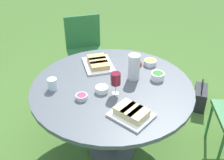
% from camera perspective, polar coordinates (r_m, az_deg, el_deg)
% --- Properties ---
extents(ground_plane, '(40.00, 40.00, 0.00)m').
position_cam_1_polar(ground_plane, '(2.86, 0.00, -13.68)').
color(ground_plane, '#446B2B').
extents(dining_table, '(1.38, 1.38, 0.75)m').
position_cam_1_polar(dining_table, '(2.43, 0.00, -2.98)').
color(dining_table, '#4C4C51').
rests_on(dining_table, ground_plane).
extents(chair_near_right, '(0.59, 0.60, 0.89)m').
position_cam_1_polar(chair_near_right, '(3.54, -5.52, 6.74)').
color(chair_near_right, '#2D6B38').
rests_on(chair_near_right, ground_plane).
extents(water_pitcher, '(0.11, 0.10, 0.23)m').
position_cam_1_polar(water_pitcher, '(2.42, 4.48, 2.67)').
color(water_pitcher, silver).
rests_on(water_pitcher, dining_table).
extents(wine_glass, '(0.08, 0.08, 0.19)m').
position_cam_1_polar(wine_glass, '(2.20, 0.74, 0.14)').
color(wine_glass, silver).
rests_on(wine_glass, dining_table).
extents(platter_bread_main, '(0.33, 0.36, 0.07)m').
position_cam_1_polar(platter_bread_main, '(2.05, 3.97, -6.68)').
color(platter_bread_main, white).
rests_on(platter_bread_main, dining_table).
extents(platter_charcuterie, '(0.42, 0.39, 0.06)m').
position_cam_1_polar(platter_charcuterie, '(2.65, -2.83, 3.44)').
color(platter_charcuterie, white).
rests_on(platter_charcuterie, dining_table).
extents(bowl_fries, '(0.12, 0.12, 0.05)m').
position_cam_1_polar(bowl_fries, '(2.69, 7.77, 3.61)').
color(bowl_fries, silver).
rests_on(bowl_fries, dining_table).
extents(bowl_salad, '(0.11, 0.11, 0.06)m').
position_cam_1_polar(bowl_salad, '(2.48, 9.25, 0.87)').
color(bowl_salad, white).
rests_on(bowl_salad, dining_table).
extents(bowl_olives, '(0.09, 0.09, 0.04)m').
position_cam_1_polar(bowl_olives, '(2.67, 5.14, 3.47)').
color(bowl_olives, '#B74733').
rests_on(bowl_olives, dining_table).
extents(bowl_dip_red, '(0.09, 0.09, 0.04)m').
position_cam_1_polar(bowl_dip_red, '(2.23, -6.20, -3.38)').
color(bowl_dip_red, silver).
rests_on(bowl_dip_red, dining_table).
extents(bowl_dip_cream, '(0.11, 0.11, 0.05)m').
position_cam_1_polar(bowl_dip_cream, '(2.29, -2.07, -1.83)').
color(bowl_dip_cream, white).
rests_on(bowl_dip_cream, dining_table).
extents(cup_water_near, '(0.08, 0.08, 0.10)m').
position_cam_1_polar(cup_water_near, '(2.36, -12.00, -0.80)').
color(cup_water_near, silver).
rests_on(cup_water_near, dining_table).
extents(handbag, '(0.30, 0.14, 0.37)m').
position_cam_1_polar(handbag, '(3.45, 17.43, -3.30)').
color(handbag, '#232328').
rests_on(handbag, ground_plane).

